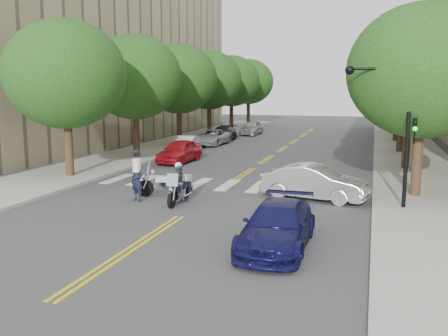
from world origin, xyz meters
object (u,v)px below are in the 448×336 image
at_px(officer_standing, 137,181).
at_px(convertible, 315,182).
at_px(motorcycle_police, 179,185).
at_px(motorcycle_parked, 170,183).
at_px(sedan_blue, 278,226).

relative_size(officer_standing, convertible, 0.39).
height_order(motorcycle_police, officer_standing, officer_standing).
relative_size(motorcycle_police, convertible, 0.47).
xyz_separation_m(motorcycle_police, convertible, (5.40, 2.42, -0.03)).
distance_m(motorcycle_parked, convertible, 6.49).
xyz_separation_m(motorcycle_parked, convertible, (6.40, 1.03, 0.20)).
xyz_separation_m(motorcycle_parked, officer_standing, (-0.91, -1.47, 0.33)).
relative_size(motorcycle_parked, convertible, 0.50).
bearing_deg(sedan_blue, convertible, 87.45).
bearing_deg(motorcycle_parked, sedan_blue, -163.03).
distance_m(officer_standing, convertible, 7.73).
height_order(motorcycle_parked, sedan_blue, motorcycle_parked).
height_order(officer_standing, convertible, officer_standing).
distance_m(officer_standing, sedan_blue, 8.38).
xyz_separation_m(officer_standing, convertible, (7.31, 2.50, -0.13)).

